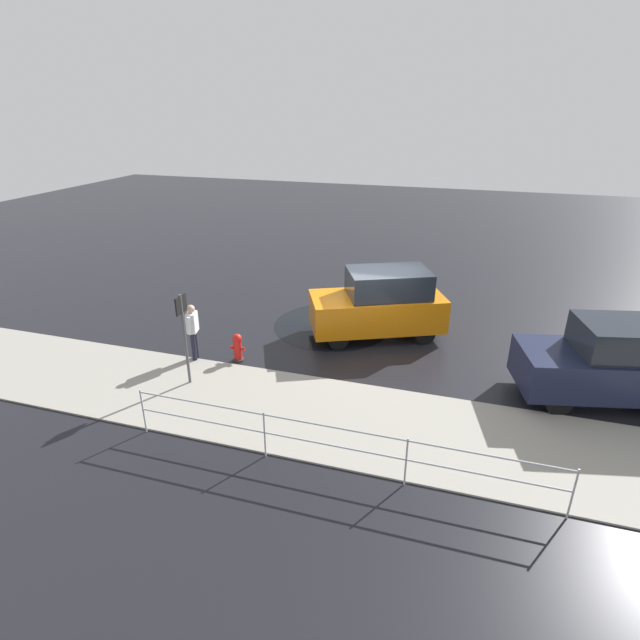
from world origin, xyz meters
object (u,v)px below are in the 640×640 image
at_px(parked_sedan, 620,362).
at_px(sign_post, 184,327).
at_px(moving_hatchback, 380,304).
at_px(pedestrian, 193,328).
at_px(fire_hydrant, 238,348).

relative_size(parked_sedan, sign_post, 1.91).
bearing_deg(moving_hatchback, pedestrian, 33.82).
bearing_deg(sign_post, fire_hydrant, -113.33).
relative_size(moving_hatchback, pedestrian, 2.63).
height_order(moving_hatchback, sign_post, sign_post).
xyz_separation_m(parked_sedan, pedestrian, (10.53, 1.14, -0.04)).
height_order(parked_sedan, fire_hydrant, parked_sedan).
distance_m(parked_sedan, pedestrian, 10.59).
distance_m(fire_hydrant, pedestrian, 1.31).
xyz_separation_m(fire_hydrant, sign_post, (0.64, 1.47, 1.18)).
bearing_deg(moving_hatchback, sign_post, 46.47).
height_order(moving_hatchback, fire_hydrant, moving_hatchback).
relative_size(fire_hydrant, sign_post, 0.33).
distance_m(moving_hatchback, fire_hydrant, 4.39).
relative_size(moving_hatchback, sign_post, 1.77).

